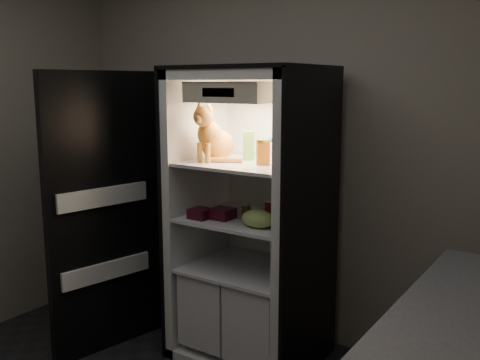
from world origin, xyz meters
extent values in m
plane|color=#A59989|center=(0.00, 1.80, 1.35)|extent=(3.60, 0.00, 3.60)
cube|color=white|center=(0.00, 1.67, 0.93)|extent=(0.85, 0.06, 1.85)
cube|color=white|center=(-0.40, 1.35, 0.93)|extent=(0.06, 0.70, 1.85)
cube|color=white|center=(0.40, 1.35, 0.93)|extent=(0.06, 0.70, 1.85)
cube|color=white|center=(0.00, 1.35, 1.82)|extent=(0.85, 0.70, 0.06)
cube|color=white|center=(0.00, 1.35, 0.03)|extent=(0.85, 0.70, 0.06)
cube|color=black|center=(-0.44, 1.35, 0.93)|extent=(0.02, 0.72, 1.87)
cube|color=black|center=(0.44, 1.35, 0.93)|extent=(0.02, 0.72, 1.87)
cube|color=black|center=(0.00, 1.35, 1.86)|extent=(0.90, 0.72, 0.02)
cube|color=white|center=(0.00, 1.32, 1.28)|extent=(0.73, 0.62, 0.02)
cube|color=white|center=(0.00, 1.32, 0.93)|extent=(0.73, 0.62, 0.02)
cube|color=white|center=(-0.18, 1.32, 0.35)|extent=(0.34, 0.58, 0.48)
cube|color=white|center=(0.18, 1.32, 0.35)|extent=(0.34, 0.58, 0.48)
cube|color=white|center=(0.00, 1.32, 0.60)|extent=(0.73, 0.62, 0.02)
cube|color=beige|center=(0.00, 1.11, 1.72)|extent=(0.52, 0.18, 0.12)
cube|color=black|center=(0.00, 1.02, 1.72)|extent=(0.22, 0.01, 0.05)
cube|color=black|center=(-0.85, 0.94, 0.93)|extent=(0.23, 0.86, 1.85)
cube|color=white|center=(-0.84, 0.89, 0.55)|extent=(0.19, 0.64, 0.12)
cube|color=white|center=(-0.84, 0.89, 1.05)|extent=(0.19, 0.64, 0.12)
ellipsoid|color=orange|center=(-0.22, 1.31, 1.38)|extent=(0.20, 0.24, 0.20)
ellipsoid|color=orange|center=(-0.21, 1.21, 1.46)|extent=(0.16, 0.15, 0.17)
sphere|color=#BB5D24|center=(-0.21, 1.15, 1.57)|extent=(0.13, 0.13, 0.12)
sphere|color=#BB5D24|center=(-0.21, 1.10, 1.56)|extent=(0.06, 0.06, 0.05)
cone|color=#BB5D24|center=(-0.25, 1.16, 1.63)|extent=(0.05, 0.05, 0.06)
cone|color=#BB5D24|center=(-0.17, 1.16, 1.63)|extent=(0.05, 0.05, 0.06)
cylinder|color=orange|center=(-0.24, 1.15, 1.35)|extent=(0.03, 0.03, 0.12)
cylinder|color=orange|center=(-0.18, 1.15, 1.35)|extent=(0.03, 0.03, 0.12)
cylinder|color=orange|center=(-0.11, 1.23, 1.31)|extent=(0.21, 0.13, 0.03)
cylinder|color=green|center=(-0.05, 1.40, 1.37)|extent=(0.07, 0.07, 0.17)
cylinder|color=green|center=(-0.05, 1.40, 1.47)|extent=(0.07, 0.07, 0.01)
cylinder|color=white|center=(0.10, 1.49, 1.35)|extent=(0.10, 0.10, 0.12)
cylinder|color=#193FB1|center=(0.10, 1.49, 1.42)|extent=(0.10, 0.10, 0.02)
cylinder|color=maroon|center=(0.13, 1.29, 1.36)|extent=(0.08, 0.08, 0.14)
cylinder|color=gold|center=(0.13, 1.29, 1.43)|extent=(0.09, 0.09, 0.01)
cylinder|color=#A31518|center=(0.30, 1.40, 1.39)|extent=(0.13, 0.13, 0.21)
cylinder|color=white|center=(0.30, 1.40, 1.51)|extent=(0.13, 0.13, 0.02)
cube|color=beige|center=(0.32, 1.17, 1.35)|extent=(0.06, 0.06, 0.11)
cylinder|color=black|center=(0.14, 1.45, 1.00)|extent=(0.07, 0.07, 0.12)
cylinder|color=#B2B2B2|center=(0.14, 1.45, 1.06)|extent=(0.07, 0.07, 0.00)
cylinder|color=black|center=(0.23, 1.31, 1.01)|extent=(0.07, 0.07, 0.13)
cylinder|color=#B2B2B2|center=(0.23, 1.31, 1.07)|extent=(0.07, 0.07, 0.00)
cylinder|color=black|center=(0.20, 1.28, 1.01)|extent=(0.07, 0.07, 0.13)
cylinder|color=#B2B2B2|center=(0.20, 1.28, 1.07)|extent=(0.07, 0.07, 0.00)
cylinder|color=#563D18|center=(-0.02, 1.34, 0.98)|extent=(0.06, 0.06, 0.07)
cylinder|color=#B2B2B2|center=(-0.02, 1.34, 1.02)|extent=(0.06, 0.06, 0.01)
ellipsoid|color=#95BC57|center=(0.18, 1.15, 0.99)|extent=(0.21, 0.15, 0.10)
cube|color=#450B1D|center=(-0.22, 1.13, 0.97)|extent=(0.12, 0.12, 0.06)
cube|color=#450B1D|center=(-0.11, 1.20, 0.97)|extent=(0.13, 0.13, 0.07)
camera|label=1|loc=(1.79, -1.41, 1.77)|focal=40.00mm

